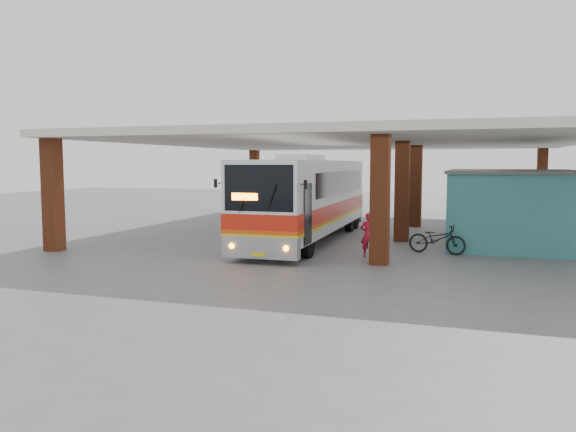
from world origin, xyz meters
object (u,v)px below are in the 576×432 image
(motorcycle, at_px, (437,239))
(red_chair, at_px, (454,226))
(coach_bus, at_px, (308,198))
(pedestrian, at_px, (369,235))

(motorcycle, relative_size, red_chair, 3.00)
(red_chair, bearing_deg, coach_bus, -122.93)
(coach_bus, bearing_deg, pedestrian, -48.35)
(pedestrian, bearing_deg, motorcycle, -150.76)
(red_chair, bearing_deg, motorcycle, -76.28)
(coach_bus, bearing_deg, red_chair, 38.80)
(pedestrian, distance_m, red_chair, 9.09)
(motorcycle, bearing_deg, pedestrian, 136.41)
(motorcycle, distance_m, red_chair, 7.10)
(coach_bus, xyz_separation_m, motorcycle, (5.64, -1.98, -1.30))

